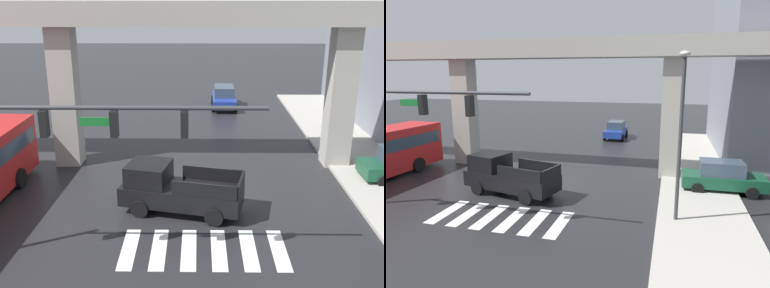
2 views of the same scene
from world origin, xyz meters
The scene contains 7 objects.
ground_plane centered at (0.00, 0.00, 0.00)m, with size 120.00×120.00×0.00m, color #232326.
crosswalk_stripes centered at (0.00, -4.98, 0.01)m, with size 6.05×2.80×0.01m.
elevated_overpass centered at (0.00, 3.75, 7.33)m, with size 58.68×2.14×8.53m.
sidewalk_east centered at (8.74, 2.00, 0.07)m, with size 4.00×36.00×0.15m, color #ADA89E.
pickup_truck centered at (-1.20, -1.87, 0.99)m, with size 5.40×3.00×2.08m.
sedan_blue centered at (1.83, 15.99, 0.85)m, with size 2.02×4.33×1.72m.
traffic_signal_mast centered at (-5.19, -5.92, 4.68)m, with size 10.89×0.32×6.20m.
Camera 1 is at (-0.24, -19.54, 9.12)m, focal length 42.67 mm.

